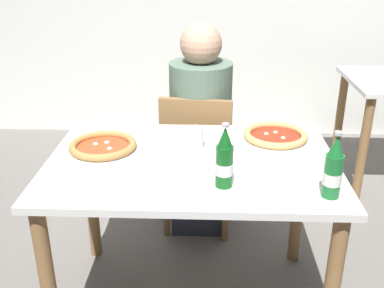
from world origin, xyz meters
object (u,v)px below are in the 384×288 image
(chair_behind_table, at_px, (198,156))
(pizza_margherita_near, at_px, (275,136))
(dining_table_main, at_px, (192,184))
(pizza_marinara_far, at_px, (103,147))
(napkin_with_cutlery, at_px, (119,182))
(beer_bottle_center, at_px, (224,160))
(paper_cup, at_px, (195,138))
(diner_seated, at_px, (200,136))
(beer_bottle_left, at_px, (333,170))

(chair_behind_table, height_order, pizza_margherita_near, chair_behind_table)
(dining_table_main, xyz_separation_m, chair_behind_table, (0.02, 0.61, -0.15))
(pizza_marinara_far, relative_size, napkin_with_cutlery, 1.51)
(beer_bottle_center, bearing_deg, pizza_margherita_near, 60.36)
(pizza_margherita_near, height_order, paper_cup, paper_cup)
(pizza_margherita_near, relative_size, pizza_marinara_far, 1.00)
(pizza_marinara_far, xyz_separation_m, paper_cup, (0.40, 0.05, 0.03))
(pizza_marinara_far, height_order, beer_bottle_center, beer_bottle_center)
(paper_cup, bearing_deg, napkin_with_cutlery, -129.81)
(paper_cup, bearing_deg, beer_bottle_center, -71.00)
(diner_seated, xyz_separation_m, pizza_margherita_near, (0.35, -0.44, 0.19))
(paper_cup, bearing_deg, pizza_marinara_far, -172.65)
(napkin_with_cutlery, bearing_deg, pizza_margherita_near, 33.69)
(chair_behind_table, xyz_separation_m, napkin_with_cutlery, (-0.28, -0.82, 0.27))
(pizza_margherita_near, bearing_deg, beer_bottle_center, -119.64)
(paper_cup, bearing_deg, beer_bottle_left, -39.10)
(chair_behind_table, xyz_separation_m, paper_cup, (-0.00, -0.49, 0.32))
(pizza_marinara_far, bearing_deg, pizza_margherita_near, 10.83)
(pizza_margherita_near, xyz_separation_m, napkin_with_cutlery, (-0.64, -0.43, -0.02))
(dining_table_main, relative_size, pizza_marinara_far, 3.82)
(pizza_margherita_near, xyz_separation_m, pizza_marinara_far, (-0.76, -0.15, 0.00))
(chair_behind_table, height_order, napkin_with_cutlery, chair_behind_table)
(beer_bottle_center, relative_size, paper_cup, 2.60)
(pizza_margherita_near, bearing_deg, chair_behind_table, 132.35)
(chair_behind_table, relative_size, pizza_margherita_near, 2.70)
(pizza_margherita_near, xyz_separation_m, beer_bottle_left, (0.13, -0.49, 0.08))
(diner_seated, height_order, pizza_margherita_near, diner_seated)
(dining_table_main, xyz_separation_m, napkin_with_cutlery, (-0.27, -0.21, 0.12))
(napkin_with_cutlery, relative_size, paper_cup, 2.19)
(beer_bottle_left, distance_m, beer_bottle_center, 0.38)
(napkin_with_cutlery, xyz_separation_m, paper_cup, (0.28, 0.33, 0.04))
(beer_bottle_left, xyz_separation_m, paper_cup, (-0.49, 0.40, -0.06))
(diner_seated, distance_m, pizza_margherita_near, 0.59)
(pizza_marinara_far, height_order, napkin_with_cutlery, pizza_marinara_far)
(beer_bottle_center, height_order, napkin_with_cutlery, beer_bottle_center)
(pizza_marinara_far, bearing_deg, beer_bottle_left, -21.43)
(pizza_margherita_near, xyz_separation_m, paper_cup, (-0.36, -0.09, 0.03))
(pizza_marinara_far, bearing_deg, napkin_with_cutlery, -66.97)
(dining_table_main, height_order, diner_seated, diner_seated)
(pizza_marinara_far, relative_size, beer_bottle_center, 1.27)
(chair_behind_table, bearing_deg, diner_seated, -92.74)
(beer_bottle_left, relative_size, paper_cup, 2.60)
(beer_bottle_left, height_order, beer_bottle_center, same)
(chair_behind_table, distance_m, napkin_with_cutlery, 0.91)
(diner_seated, relative_size, paper_cup, 12.73)
(dining_table_main, height_order, napkin_with_cutlery, napkin_with_cutlery)
(dining_table_main, xyz_separation_m, paper_cup, (0.01, 0.12, 0.16))
(diner_seated, height_order, beer_bottle_left, diner_seated)
(beer_bottle_left, height_order, paper_cup, beer_bottle_left)
(pizza_marinara_far, height_order, paper_cup, paper_cup)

